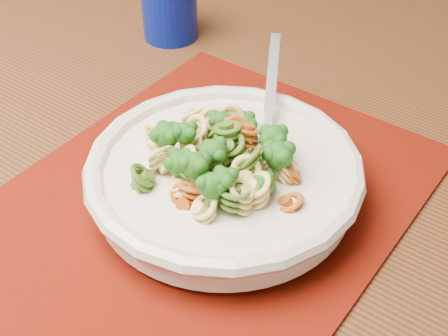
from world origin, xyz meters
TOP-DOWN VIEW (x-y plane):
  - dining_table at (0.42, -0.44)m, footprint 1.55×1.20m
  - placemat at (0.52, -0.56)m, footprint 0.54×0.47m
  - pasta_bowl at (0.54, -0.57)m, footprint 0.27×0.27m
  - pasta_broccoli_heap at (0.54, -0.57)m, footprint 0.23×0.23m
  - fork at (0.61, -0.57)m, footprint 0.15×0.14m
  - tumbler at (0.70, -0.26)m, footprint 0.08×0.08m

SIDE VIEW (x-z plane):
  - dining_table at x=0.42m, z-range 0.27..1.02m
  - placemat at x=0.52m, z-range 0.75..0.76m
  - pasta_bowl at x=0.54m, z-range 0.76..0.81m
  - fork at x=0.61m, z-range 0.76..0.84m
  - tumbler at x=0.70m, z-range 0.75..0.85m
  - pasta_broccoli_heap at x=0.54m, z-range 0.77..0.83m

